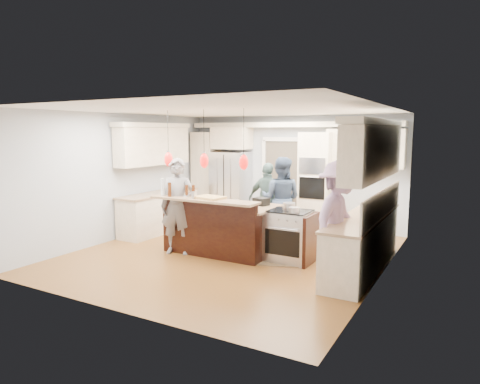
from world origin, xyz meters
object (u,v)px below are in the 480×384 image
object	(u,v)px
kitchen_island	(222,227)
person_far_left	(281,199)
refrigerator	(231,187)
island_range	(291,236)
person_bar_end	(178,206)

from	to	relation	value
kitchen_island	person_far_left	world-z (taller)	person_far_left
refrigerator	kitchen_island	size ratio (longest dim) A/B	0.86
island_range	person_bar_end	world-z (taller)	person_bar_end
island_range	person_bar_end	bearing A→B (deg)	-163.82
refrigerator	island_range	size ratio (longest dim) A/B	1.96
kitchen_island	person_bar_end	bearing A→B (deg)	-141.34
refrigerator	kitchen_island	world-z (taller)	refrigerator
refrigerator	kitchen_island	distance (m)	2.91
person_far_left	kitchen_island	bearing A→B (deg)	54.97
island_range	refrigerator	bearing A→B (deg)	137.41
person_far_left	refrigerator	bearing A→B (deg)	-41.40
refrigerator	person_bar_end	bearing A→B (deg)	-78.12
refrigerator	person_far_left	size ratio (longest dim) A/B	1.01
refrigerator	person_bar_end	distance (m)	3.16
kitchen_island	person_far_left	xyz separation A→B (m)	(0.65, 1.35, 0.41)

